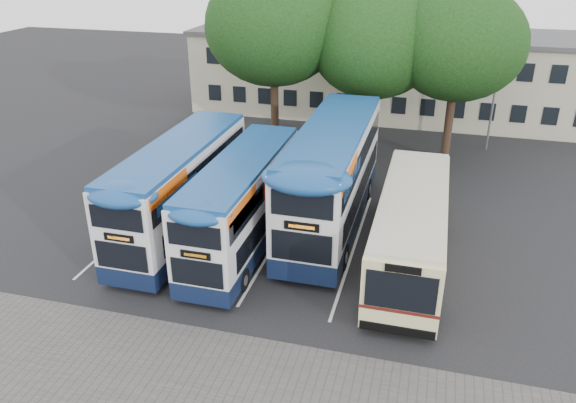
% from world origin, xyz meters
% --- Properties ---
extents(ground, '(120.00, 120.00, 0.00)m').
position_xyz_m(ground, '(0.00, 0.00, 0.00)').
color(ground, black).
rests_on(ground, ground).
extents(bay_lines, '(14.12, 11.00, 0.01)m').
position_xyz_m(bay_lines, '(-3.75, 5.00, 0.01)').
color(bay_lines, silver).
rests_on(bay_lines, ground).
extents(depot_building, '(32.40, 8.40, 6.20)m').
position_xyz_m(depot_building, '(0.00, 26.99, 3.15)').
color(depot_building, '#B1AA8F').
rests_on(depot_building, ground).
extents(lamp_post, '(0.25, 1.05, 9.06)m').
position_xyz_m(lamp_post, '(6.00, 19.97, 5.08)').
color(lamp_post, gray).
rests_on(lamp_post, ground).
extents(tree_left, '(8.26, 8.26, 11.24)m').
position_xyz_m(tree_left, '(-7.27, 16.49, 7.71)').
color(tree_left, black).
rests_on(tree_left, ground).
extents(tree_mid, '(7.67, 7.67, 10.19)m').
position_xyz_m(tree_mid, '(-1.32, 17.21, 6.92)').
color(tree_mid, black).
rests_on(tree_mid, ground).
extents(tree_right, '(7.63, 7.63, 10.31)m').
position_xyz_m(tree_right, '(3.41, 17.28, 7.05)').
color(tree_right, black).
rests_on(tree_right, ground).
extents(bus_dd_left, '(2.54, 10.50, 4.37)m').
position_xyz_m(bus_dd_left, '(-8.10, 4.37, 2.41)').
color(bus_dd_left, '#101B3A').
rests_on(bus_dd_left, ground).
extents(bus_dd_mid, '(2.41, 9.94, 4.14)m').
position_xyz_m(bus_dd_mid, '(-4.99, 3.90, 2.28)').
color(bus_dd_mid, '#101B3A').
rests_on(bus_dd_mid, ground).
extents(bus_dd_right, '(2.84, 11.72, 4.89)m').
position_xyz_m(bus_dd_right, '(-1.72, 7.06, 2.69)').
color(bus_dd_right, '#101B3A').
rests_on(bus_dd_right, ground).
extents(bus_single, '(2.71, 10.66, 3.18)m').
position_xyz_m(bus_single, '(2.14, 4.48, 1.80)').
color(bus_single, beige).
rests_on(bus_single, ground).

